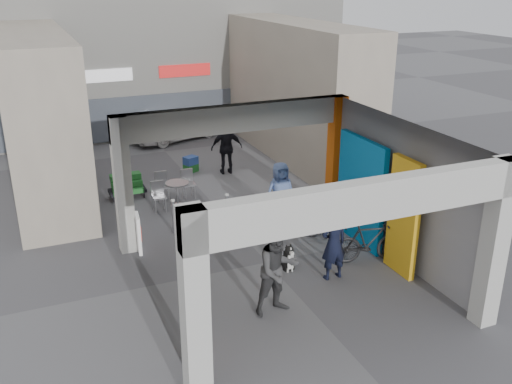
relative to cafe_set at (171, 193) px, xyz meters
name	(u,v)px	position (x,y,z in m)	size (l,w,h in m)	color
ground	(267,262)	(1.16, -4.65, -0.32)	(90.00, 90.00, 0.00)	#5A5B60
arcade_canopy	(305,182)	(1.70, -5.47, 1.98)	(6.40, 6.45, 6.40)	#B4B4B0
far_building	(137,38)	(1.16, 9.34, 3.67)	(18.00, 4.08, 8.00)	silver
plaza_bldg_left	(40,113)	(-3.34, 2.85, 2.18)	(2.00, 9.00, 5.00)	#A69B8A
plaza_bldg_right	(297,91)	(5.66, 2.85, 2.18)	(2.00, 9.00, 5.00)	#A69B8A
bollard_left	(174,217)	(-0.49, -2.15, 0.16)	(0.09, 0.09, 0.97)	#989AA0
bollard_center	(227,210)	(1.04, -2.14, 0.13)	(0.09, 0.09, 0.89)	#989AA0
bollard_right	(284,201)	(2.73, -2.25, 0.16)	(0.09, 0.09, 0.97)	#989AA0
advert_board_near	(191,331)	(-1.58, -7.38, 0.19)	(0.14, 0.56, 1.00)	white
advert_board_far	(139,233)	(-1.58, -2.84, 0.19)	(0.15, 0.56, 1.00)	white
cafe_set	(171,193)	(0.00, 0.00, 0.00)	(1.50, 1.21, 0.90)	#9E9EA3
produce_stand	(127,189)	(-1.16, 0.99, -0.02)	(1.13, 0.61, 0.74)	black
crate_stack	(191,164)	(1.40, 2.62, -0.04)	(0.55, 0.50, 0.56)	#1A5D27
border_collie	(288,259)	(1.47, -5.16, -0.05)	(0.26, 0.50, 0.69)	black
man_with_dog	(334,244)	(2.25, -5.91, 0.56)	(0.64, 0.42, 1.76)	black
man_back_turned	(278,270)	(0.49, -6.69, 0.66)	(0.95, 0.74, 1.96)	#3D3E40
man_elderly	(280,192)	(2.49, -2.52, 0.56)	(0.86, 0.56, 1.76)	#5B75B2
man_crates	(227,148)	(2.53, 1.97, 0.62)	(1.10, 0.46, 1.88)	black
bicycle_front	(334,219)	(3.44, -3.90, 0.14)	(0.62, 1.77, 0.93)	black
bicycle_rear	(369,242)	(3.46, -5.56, 0.22)	(0.51, 1.80, 1.08)	black
white_van	(174,125)	(1.97, 6.85, 0.34)	(1.55, 3.86, 1.32)	white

